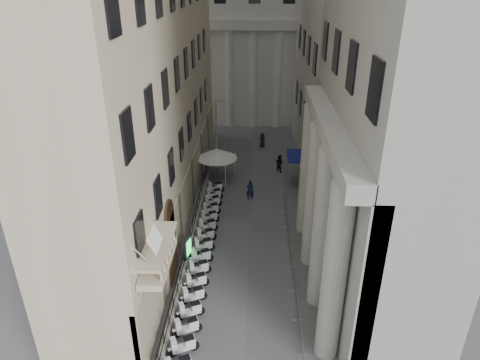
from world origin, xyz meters
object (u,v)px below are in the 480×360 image
object	(u,v)px
pedestrian_b	(279,163)
pedestrian_a	(250,190)
security_tent	(214,152)
street_lamp	(219,132)
info_kiosk	(187,249)

from	to	relation	value
pedestrian_b	pedestrian_a	bearing A→B (deg)	105.70
security_tent	street_lamp	world-z (taller)	street_lamp
info_kiosk	pedestrian_a	bearing A→B (deg)	81.43
security_tent	pedestrian_b	size ratio (longest dim) A/B	2.12
info_kiosk	security_tent	bearing A→B (deg)	103.17
info_kiosk	pedestrian_b	bearing A→B (deg)	81.00
pedestrian_b	info_kiosk	bearing A→B (deg)	106.35
security_tent	pedestrian_a	world-z (taller)	security_tent
security_tent	pedestrian_a	bearing A→B (deg)	-52.32
street_lamp	pedestrian_b	bearing A→B (deg)	28.15
street_lamp	pedestrian_a	size ratio (longest dim) A/B	4.11
security_tent	pedestrian_b	world-z (taller)	security_tent
street_lamp	pedestrian_a	distance (m)	6.74
pedestrian_a	pedestrian_b	size ratio (longest dim) A/B	1.03
street_lamp	info_kiosk	size ratio (longest dim) A/B	3.82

